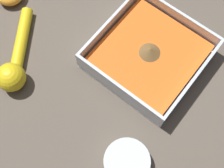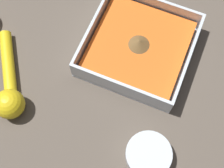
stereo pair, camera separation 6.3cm
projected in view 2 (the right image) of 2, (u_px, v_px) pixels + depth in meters
name	position (u px, v px, depth m)	size (l,w,h in m)	color
ground_plane	(134.00, 47.00, 0.69)	(4.00, 4.00, 0.00)	brown
square_dish	(138.00, 48.00, 0.67)	(0.22, 0.22, 0.06)	silver
spice_bowl	(148.00, 155.00, 0.59)	(0.09, 0.09, 0.03)	silver
lemon_squeezer	(9.00, 91.00, 0.63)	(0.14, 0.18, 0.06)	yellow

